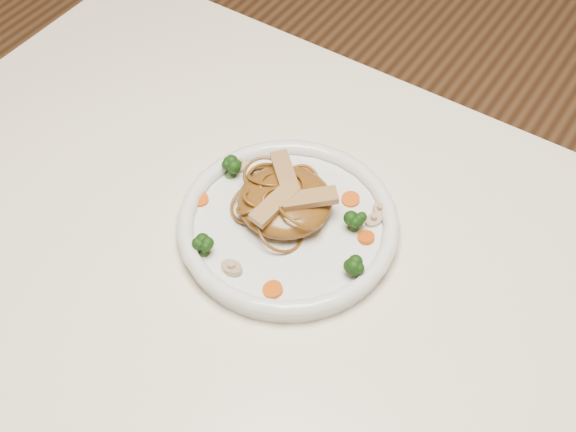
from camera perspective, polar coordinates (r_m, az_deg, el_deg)
The scene contains 19 objects.
table at distance 0.91m, azimuth 1.15°, elevation -10.79°, with size 1.20×0.80×0.75m.
plate at distance 0.89m, azimuth 0.00°, elevation -0.90°, with size 0.26×0.26×0.02m, color white.
noodle_mound at distance 0.88m, azimuth -0.23°, elevation 1.11°, with size 0.11×0.11×0.04m, color brown.
chicken_a at distance 0.86m, azimuth 1.62°, elevation 1.33°, with size 0.06×0.02×0.01m, color tan.
chicken_b at distance 0.88m, azimuth -0.24°, elevation 3.27°, with size 0.07×0.02×0.01m, color tan.
chicken_c at distance 0.85m, azimuth -1.01°, elevation 0.92°, with size 0.07×0.02×0.01m, color tan.
broccoli_0 at distance 0.87m, azimuth 5.02°, elevation -0.20°, with size 0.03×0.03×0.03m, color #15340A, non-canonical shape.
broccoli_1 at distance 0.92m, azimuth -4.42°, elevation 3.75°, with size 0.03×0.03×0.03m, color #15340A, non-canonical shape.
broccoli_2 at distance 0.85m, azimuth -6.43°, elevation -2.11°, with size 0.03×0.03×0.03m, color #15340A, non-canonical shape.
broccoli_3 at distance 0.83m, azimuth 5.32°, elevation -3.71°, with size 0.03×0.03×0.03m, color #15340A, non-canonical shape.
carrot_0 at distance 0.90m, azimuth 4.74°, elevation 1.26°, with size 0.02×0.02×0.01m, color #C44507.
carrot_1 at distance 0.91m, azimuth -6.62°, elevation 1.23°, with size 0.02×0.02×0.01m, color #C44507.
carrot_2 at distance 0.87m, azimuth 5.89°, elevation -1.61°, with size 0.02×0.02×0.01m, color #C44507.
carrot_3 at distance 0.93m, azimuth 1.27°, elevation 3.41°, with size 0.02×0.02×0.01m, color #C44507.
carrot_4 at distance 0.82m, azimuth -1.16°, elevation -5.55°, with size 0.02×0.02×0.01m, color #C44507.
mushroom_0 at distance 0.84m, azimuth -4.26°, elevation -3.91°, with size 0.03×0.03×0.01m, color #C5AC93.
mushroom_1 at distance 0.89m, azimuth 6.46°, elevation -0.31°, with size 0.02×0.02×0.01m, color #C5AC93.
mushroom_2 at distance 0.94m, azimuth -3.69°, elevation 3.92°, with size 0.03×0.03×0.01m, color #C5AC93.
mushroom_3 at distance 0.90m, azimuth 6.96°, elevation 0.45°, with size 0.02×0.02×0.01m, color #C5AC93.
Camera 1 is at (0.22, -0.37, 1.45)m, focal length 47.22 mm.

